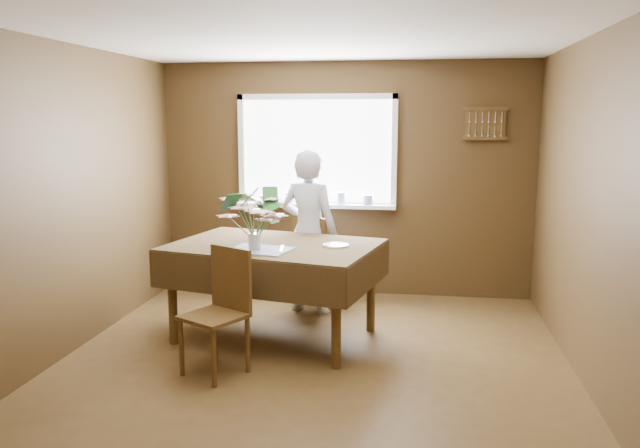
% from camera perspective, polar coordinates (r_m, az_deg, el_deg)
% --- Properties ---
extents(floor, '(4.50, 4.50, 0.00)m').
position_cam_1_polar(floor, '(4.87, -1.03, -13.37)').
color(floor, '#463118').
rests_on(floor, ground).
extents(ceiling, '(4.50, 4.50, 0.00)m').
position_cam_1_polar(ceiling, '(4.52, -1.13, 17.21)').
color(ceiling, white).
rests_on(ceiling, wall_back).
extents(wall_back, '(4.00, 0.00, 4.00)m').
position_cam_1_polar(wall_back, '(6.74, 2.25, 4.07)').
color(wall_back, brown).
rests_on(wall_back, floor).
extents(wall_front, '(4.00, 0.00, 4.00)m').
position_cam_1_polar(wall_front, '(2.39, -10.55, -6.39)').
color(wall_front, brown).
rests_on(wall_front, floor).
extents(wall_left, '(0.00, 4.50, 4.50)m').
position_cam_1_polar(wall_left, '(5.26, -23.09, 1.72)').
color(wall_left, brown).
rests_on(wall_left, floor).
extents(wall_right, '(0.00, 4.50, 4.50)m').
position_cam_1_polar(wall_right, '(4.63, 24.12, 0.67)').
color(wall_right, brown).
rests_on(wall_right, floor).
extents(window_assembly, '(1.72, 0.20, 1.22)m').
position_cam_1_polar(window_assembly, '(6.72, -0.29, 4.95)').
color(window_assembly, white).
rests_on(window_assembly, wall_back).
extents(spoon_rack, '(0.44, 0.05, 0.33)m').
position_cam_1_polar(spoon_rack, '(6.66, 14.88, 8.86)').
color(spoon_rack, '#533A1B').
rests_on(spoon_rack, wall_back).
extents(dining_table, '(1.94, 1.52, 0.85)m').
position_cam_1_polar(dining_table, '(5.40, -4.22, -2.90)').
color(dining_table, '#533A1B').
rests_on(dining_table, floor).
extents(chair_far, '(0.55, 0.55, 0.95)m').
position_cam_1_polar(chair_far, '(6.26, -0.40, -3.15)').
color(chair_far, '#533A1B').
rests_on(chair_far, floor).
extents(chair_near, '(0.55, 0.55, 0.95)m').
position_cam_1_polar(chair_near, '(4.78, -8.98, -7.34)').
color(chair_near, '#533A1B').
rests_on(chair_near, floor).
extents(seated_woman, '(0.67, 0.53, 1.61)m').
position_cam_1_polar(seated_woman, '(6.10, -1.02, -0.73)').
color(seated_woman, white).
rests_on(seated_woman, floor).
extents(flower_bouquet, '(0.54, 0.54, 0.46)m').
position_cam_1_polar(flower_bouquet, '(5.11, -6.02, 0.99)').
color(flower_bouquet, white).
rests_on(flower_bouquet, dining_table).
extents(side_plate, '(0.28, 0.28, 0.01)m').
position_cam_1_polar(side_plate, '(5.27, 1.45, -1.95)').
color(side_plate, white).
rests_on(side_plate, dining_table).
extents(table_knife, '(0.06, 0.23, 0.00)m').
position_cam_1_polar(table_knife, '(5.14, -3.51, -2.24)').
color(table_knife, silver).
rests_on(table_knife, dining_table).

